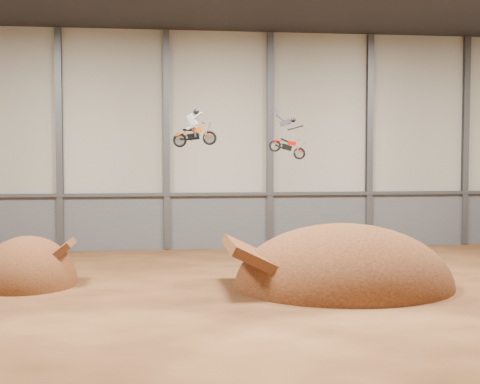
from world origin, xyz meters
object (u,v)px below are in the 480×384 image
(landing_ramp, at_px, (343,287))
(fmx_rider_b, at_px, (285,134))
(takeoff_ramp, at_px, (28,285))
(fmx_rider_a, at_px, (195,126))

(landing_ramp, xyz_separation_m, fmx_rider_b, (-2.04, 3.67, 7.14))
(takeoff_ramp, distance_m, fmx_rider_b, 14.48)
(takeoff_ramp, height_order, fmx_rider_a, fmx_rider_a)
(takeoff_ramp, relative_size, landing_ramp, 0.52)
(takeoff_ramp, distance_m, landing_ramp, 14.73)
(takeoff_ramp, bearing_deg, fmx_rider_b, 6.52)
(landing_ramp, height_order, fmx_rider_a, fmx_rider_a)
(fmx_rider_a, xyz_separation_m, fmx_rider_b, (4.62, 0.96, -0.33))
(takeoff_ramp, height_order, fmx_rider_b, fmx_rider_b)
(takeoff_ramp, xyz_separation_m, fmx_rider_a, (7.89, 0.47, 7.48))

